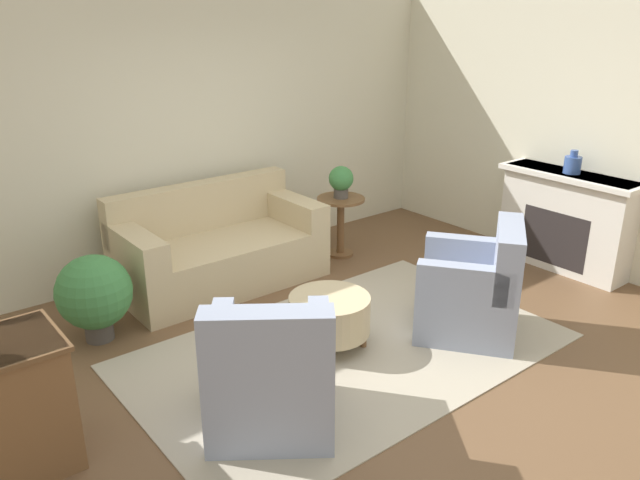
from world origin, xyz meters
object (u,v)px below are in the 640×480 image
object	(u,v)px
vase_mantel_near	(573,164)
armchair_left	(270,377)
armchair_right	(474,292)
potted_plant_on_side_table	(341,180)
ottoman_table	(330,315)
side_table	(341,216)
couch	(219,250)
potted_plant_floor	(94,293)

from	to	relation	value
vase_mantel_near	armchair_left	bearing A→B (deg)	-175.37
armchair_right	potted_plant_on_side_table	bearing A→B (deg)	82.40
armchair_right	vase_mantel_near	xyz separation A→B (m)	(1.83, 0.31, 0.74)
armchair_right	vase_mantel_near	world-z (taller)	vase_mantel_near
ottoman_table	side_table	world-z (taller)	side_table
couch	ottoman_table	bearing A→B (deg)	-87.95
armchair_left	vase_mantel_near	bearing A→B (deg)	4.63
armchair_right	ottoman_table	bearing A→B (deg)	152.43
couch	vase_mantel_near	bearing A→B (deg)	-32.52
side_table	ottoman_table	bearing A→B (deg)	-132.86
armchair_right	ottoman_table	xyz separation A→B (m)	(-1.08, 0.57, -0.09)
ottoman_table	potted_plant_on_side_table	size ratio (longest dim) A/B	1.89
couch	potted_plant_on_side_table	xyz separation A→B (m)	(1.41, -0.18, 0.50)
armchair_left	side_table	bearing A→B (deg)	41.27
couch	ottoman_table	size ratio (longest dim) A/B	3.01
couch	vase_mantel_near	distance (m)	3.61
ottoman_table	vase_mantel_near	bearing A→B (deg)	-4.95
ottoman_table	side_table	size ratio (longest dim) A/B	0.99
armchair_right	side_table	size ratio (longest dim) A/B	1.67
ottoman_table	potted_plant_on_side_table	world-z (taller)	potted_plant_on_side_table
side_table	potted_plant_floor	distance (m)	2.78
potted_plant_on_side_table	potted_plant_floor	size ratio (longest dim) A/B	0.47
ottoman_table	side_table	xyz separation A→B (m)	(1.35, 1.46, 0.17)
couch	armchair_left	distance (m)	2.38
potted_plant_on_side_table	armchair_right	bearing A→B (deg)	-97.60
ottoman_table	potted_plant_floor	xyz separation A→B (m)	(-1.41, 1.27, 0.14)
vase_mantel_near	couch	bearing A→B (deg)	147.48
side_table	couch	bearing A→B (deg)	172.57
couch	side_table	size ratio (longest dim) A/B	2.98
couch	potted_plant_on_side_table	world-z (taller)	potted_plant_on_side_table
armchair_left	potted_plant_on_side_table	distance (m)	3.11
armchair_left	potted_plant_on_side_table	size ratio (longest dim) A/B	3.18
armchair_right	armchair_left	bearing A→B (deg)	180.00
potted_plant_on_side_table	potted_plant_floor	bearing A→B (deg)	-176.00
couch	potted_plant_floor	size ratio (longest dim) A/B	2.67
couch	side_table	world-z (taller)	couch
vase_mantel_near	potted_plant_on_side_table	size ratio (longest dim) A/B	0.67
ottoman_table	armchair_right	bearing A→B (deg)	-27.57
armchair_left	ottoman_table	size ratio (longest dim) A/B	1.68
armchair_left	vase_mantel_near	xyz separation A→B (m)	(3.87, 0.31, 0.74)
potted_plant_floor	side_table	bearing A→B (deg)	4.00
potted_plant_floor	couch	bearing A→B (deg)	15.59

